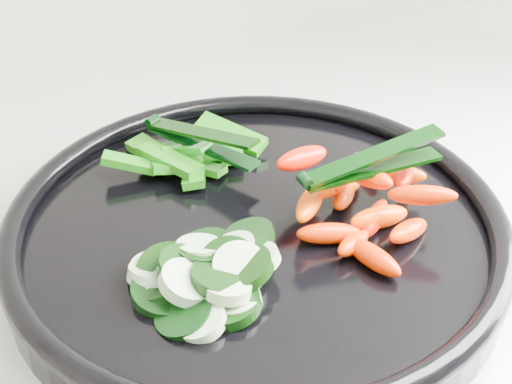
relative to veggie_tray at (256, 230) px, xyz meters
name	(u,v)px	position (x,y,z in m)	size (l,w,h in m)	color
veggie_tray	(256,230)	(0.00, 0.00, 0.00)	(0.49, 0.49, 0.04)	black
cucumber_pile	(199,274)	(-0.06, -0.04, 0.01)	(0.12, 0.11, 0.04)	black
carrot_pile	(360,199)	(0.07, -0.03, 0.02)	(0.13, 0.15, 0.05)	#ED1100
pepper_pile	(189,156)	(-0.02, 0.10, 0.01)	(0.14, 0.10, 0.04)	#09630A
tong_carrot	(369,163)	(0.08, -0.03, 0.05)	(0.11, 0.02, 0.02)	black
tong_pepper	(198,138)	(-0.01, 0.10, 0.03)	(0.07, 0.11, 0.02)	black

